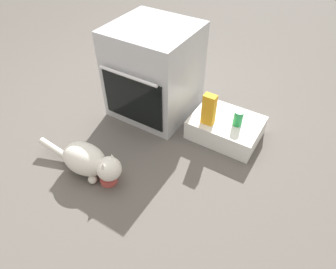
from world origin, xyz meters
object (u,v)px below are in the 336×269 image
cat (89,161)px  soda_can (238,118)px  oven (154,71)px  food_bowl (109,178)px  pantry_cabinet (225,128)px  juice_carton (209,109)px

cat → soda_can: soda_can is taller
oven → cat: oven is taller
food_bowl → cat: (-0.14, -0.01, 0.10)m
food_bowl → cat: 0.17m
pantry_cabinet → cat: 1.03m
juice_carton → food_bowl: bearing=-117.0°
cat → juice_carton: (0.51, 0.72, 0.16)m
cat → juice_carton: size_ratio=2.92×
oven → pantry_cabinet: (0.65, -0.01, -0.28)m
oven → juice_carton: oven is taller
pantry_cabinet → food_bowl: bearing=-120.0°
oven → juice_carton: (0.54, -0.12, -0.08)m
soda_can → juice_carton: size_ratio=0.50×
cat → juice_carton: bearing=52.5°
soda_can → juice_carton: juice_carton is taller
soda_can → juice_carton: (-0.19, -0.09, 0.06)m
cat → soda_can: 1.07m
pantry_cabinet → juice_carton: bearing=-136.1°
cat → juice_carton: 0.89m
food_bowl → soda_can: soda_can is taller
oven → food_bowl: 0.91m
pantry_cabinet → soda_can: soda_can is taller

